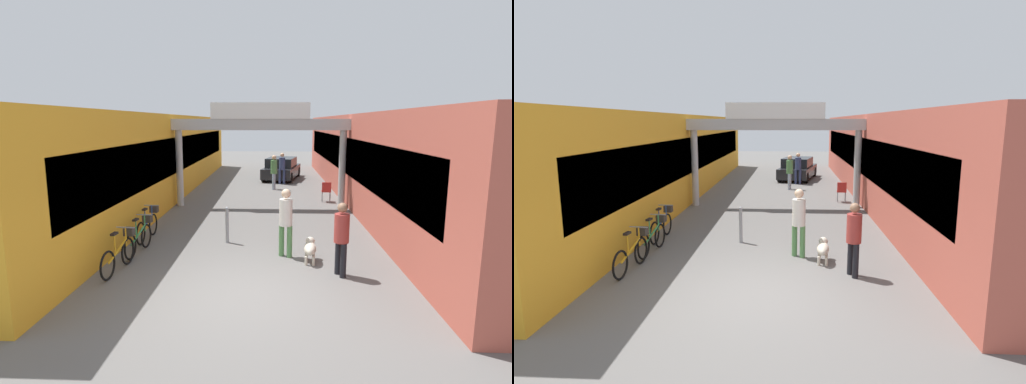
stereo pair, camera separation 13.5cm
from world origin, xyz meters
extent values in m
plane|color=#605E5B|center=(0.00, 0.00, 0.00)|extent=(80.00, 80.00, 0.00)
cube|color=gold|center=(-5.10, 11.00, 1.89)|extent=(3.00, 26.00, 3.78)
cube|color=black|center=(-3.62, 11.00, 2.08)|extent=(0.04, 23.40, 1.51)
cube|color=#B25142|center=(5.10, 11.00, 1.89)|extent=(3.00, 26.00, 3.78)
cube|color=black|center=(3.62, 11.00, 2.08)|extent=(0.04, 23.40, 1.51)
cylinder|color=#B2B2B2|center=(-3.35, 8.59, 1.57)|extent=(0.28, 0.28, 3.15)
cylinder|color=#B2B2B2|center=(3.35, 8.59, 1.57)|extent=(0.28, 0.28, 3.15)
cube|color=#B2B2B2|center=(0.00, 8.59, 3.37)|extent=(7.40, 0.44, 0.45)
cube|color=white|center=(0.00, 8.39, 3.92)|extent=(3.96, 0.10, 0.64)
cylinder|color=#4C7F47|center=(0.77, 2.37, 0.42)|extent=(0.19, 0.19, 0.84)
cylinder|color=#4C7F47|center=(0.97, 2.24, 0.42)|extent=(0.19, 0.19, 0.84)
cylinder|color=silver|center=(0.87, 2.30, 1.18)|extent=(0.47, 0.47, 0.69)
sphere|color=beige|center=(0.87, 2.30, 1.68)|extent=(0.32, 0.32, 0.24)
cylinder|color=black|center=(2.05, 1.15, 0.40)|extent=(0.18, 0.18, 0.80)
cylinder|color=black|center=(2.13, 0.92, 0.40)|extent=(0.18, 0.18, 0.80)
cylinder|color=#99332D|center=(2.09, 1.03, 1.12)|extent=(0.44, 0.44, 0.66)
sphere|color=#8C664C|center=(2.09, 1.03, 1.59)|extent=(0.29, 0.29, 0.22)
cylinder|color=#8C9EB2|center=(0.55, 12.75, 0.42)|extent=(0.16, 0.16, 0.83)
cylinder|color=#8C9EB2|center=(0.59, 12.98, 0.42)|extent=(0.16, 0.16, 0.83)
cylinder|color=#4C7F47|center=(0.57, 12.86, 1.18)|extent=(0.39, 0.39, 0.69)
sphere|color=tan|center=(0.57, 12.86, 1.67)|extent=(0.27, 0.27, 0.24)
cylinder|color=navy|center=(1.15, 14.60, 0.41)|extent=(0.17, 0.17, 0.82)
cylinder|color=navy|center=(0.92, 14.65, 0.41)|extent=(0.17, 0.17, 0.82)
cylinder|color=navy|center=(1.03, 14.63, 1.16)|extent=(0.41, 0.41, 0.68)
sphere|color=tan|center=(1.03, 14.63, 1.65)|extent=(0.28, 0.28, 0.23)
ellipsoid|color=beige|center=(1.47, 1.88, 0.36)|extent=(0.37, 0.72, 0.28)
sphere|color=beige|center=(1.50, 2.19, 0.46)|extent=(0.26, 0.26, 0.24)
sphere|color=white|center=(1.49, 2.08, 0.35)|extent=(0.18, 0.18, 0.17)
cylinder|color=beige|center=(1.40, 2.09, 0.11)|extent=(0.08, 0.08, 0.22)
cylinder|color=beige|center=(1.58, 2.07, 0.11)|extent=(0.08, 0.08, 0.22)
cylinder|color=beige|center=(1.36, 1.68, 0.11)|extent=(0.08, 0.08, 0.22)
cylinder|color=beige|center=(1.54, 1.66, 0.11)|extent=(0.08, 0.08, 0.22)
torus|color=black|center=(-3.04, 1.57, 0.34)|extent=(0.10, 0.67, 0.67)
torus|color=black|center=(-3.12, 0.55, 0.34)|extent=(0.10, 0.67, 0.67)
cube|color=gold|center=(-3.08, 1.06, 0.52)|extent=(0.11, 0.94, 0.34)
cylinder|color=gold|center=(-3.09, 0.94, 0.74)|extent=(0.03, 0.03, 0.42)
cube|color=black|center=(-3.09, 0.94, 0.96)|extent=(0.12, 0.23, 0.05)
cylinder|color=gold|center=(-3.04, 1.51, 0.72)|extent=(0.03, 0.03, 0.46)
cylinder|color=gray|center=(-3.04, 1.51, 0.96)|extent=(0.46, 0.07, 0.03)
cube|color=#332D28|center=(-3.03, 1.71, 0.80)|extent=(0.26, 0.22, 0.20)
torus|color=black|center=(-3.00, 2.90, 0.34)|extent=(0.11, 0.67, 0.67)
torus|color=black|center=(-3.09, 1.89, 0.34)|extent=(0.11, 0.67, 0.67)
cube|color=#338C4C|center=(-3.04, 2.39, 0.52)|extent=(0.12, 0.94, 0.34)
cylinder|color=#338C4C|center=(-3.05, 2.27, 0.74)|extent=(0.03, 0.03, 0.42)
cube|color=black|center=(-3.05, 2.27, 0.96)|extent=(0.12, 0.23, 0.05)
cylinder|color=#338C4C|center=(-3.01, 2.84, 0.72)|extent=(0.03, 0.03, 0.46)
cylinder|color=gray|center=(-3.01, 2.84, 0.96)|extent=(0.46, 0.07, 0.03)
cube|color=#332D28|center=(-2.99, 3.04, 0.80)|extent=(0.26, 0.22, 0.20)
torus|color=black|center=(-3.18, 4.15, 0.34)|extent=(0.08, 0.67, 0.67)
torus|color=black|center=(-3.23, 3.13, 0.34)|extent=(0.08, 0.67, 0.67)
cube|color=#234C9E|center=(-3.21, 3.64, 0.52)|extent=(0.09, 0.94, 0.34)
cylinder|color=#234C9E|center=(-3.21, 3.52, 0.74)|extent=(0.03, 0.03, 0.42)
cube|color=black|center=(-3.21, 3.52, 0.96)|extent=(0.11, 0.22, 0.05)
cylinder|color=#234C9E|center=(-3.18, 4.09, 0.72)|extent=(0.03, 0.03, 0.46)
cylinder|color=gray|center=(-3.18, 4.09, 0.96)|extent=(0.46, 0.05, 0.03)
cube|color=#332D28|center=(-3.17, 4.29, 0.80)|extent=(0.25, 0.21, 0.20)
cylinder|color=gray|center=(-0.79, 3.46, 0.50)|extent=(0.10, 0.10, 0.99)
sphere|color=gray|center=(-0.79, 3.46, 1.02)|extent=(0.10, 0.10, 0.10)
cylinder|color=gray|center=(2.72, 9.85, 0.23)|extent=(0.03, 0.03, 0.45)
cylinder|color=gray|center=(3.06, 9.83, 0.23)|extent=(0.03, 0.03, 0.45)
cylinder|color=gray|center=(2.69, 9.51, 0.23)|extent=(0.03, 0.03, 0.45)
cylinder|color=gray|center=(3.03, 9.49, 0.23)|extent=(0.03, 0.03, 0.45)
cube|color=#B2231E|center=(2.88, 9.67, 0.47)|extent=(0.42, 0.42, 0.04)
cube|color=#B2231E|center=(2.86, 9.49, 0.69)|extent=(0.40, 0.07, 0.40)
cube|color=black|center=(1.06, 16.73, 0.48)|extent=(2.54, 4.28, 0.60)
cube|color=#1E2328|center=(1.03, 16.59, 1.06)|extent=(2.00, 2.48, 0.55)
cylinder|color=black|center=(0.58, 18.32, 0.30)|extent=(0.32, 0.63, 0.60)
cylinder|color=black|center=(2.14, 17.99, 0.30)|extent=(0.32, 0.63, 0.60)
cylinder|color=black|center=(-0.02, 15.48, 0.30)|extent=(0.32, 0.63, 0.60)
cylinder|color=black|center=(1.53, 15.15, 0.30)|extent=(0.32, 0.63, 0.60)
camera|label=1|loc=(0.54, -7.72, 3.48)|focal=28.00mm
camera|label=2|loc=(0.67, -7.72, 3.48)|focal=28.00mm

